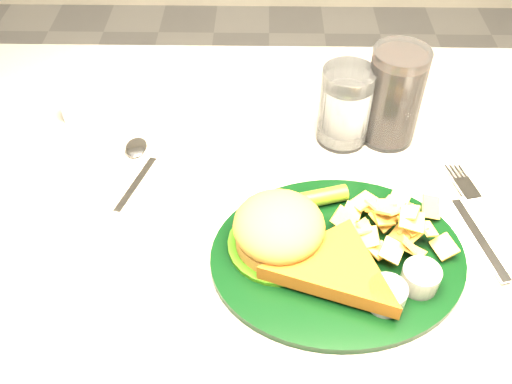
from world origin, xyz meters
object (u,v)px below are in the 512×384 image
(dinner_plate, at_px, (340,241))
(fork_napkin, at_px, (477,232))
(table, at_px, (273,334))
(water_glass, at_px, (345,106))
(cola_glass, at_px, (394,96))

(dinner_plate, bearing_deg, fork_napkin, 6.36)
(table, xyz_separation_m, water_glass, (0.10, 0.13, 0.44))
(water_glass, height_order, cola_glass, cola_glass)
(dinner_plate, xyz_separation_m, fork_napkin, (0.19, 0.04, -0.03))
(cola_glass, bearing_deg, fork_napkin, -65.93)
(dinner_plate, bearing_deg, table, 117.93)
(dinner_plate, xyz_separation_m, water_glass, (0.03, 0.24, 0.03))
(water_glass, distance_m, cola_glass, 0.07)
(table, distance_m, cola_glass, 0.50)
(fork_napkin, bearing_deg, table, 152.33)
(dinner_plate, relative_size, fork_napkin, 1.75)
(water_glass, xyz_separation_m, fork_napkin, (0.16, -0.20, -0.06))
(water_glass, bearing_deg, table, -127.54)
(fork_napkin, bearing_deg, cola_glass, 100.92)
(dinner_plate, distance_m, cola_glass, 0.27)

